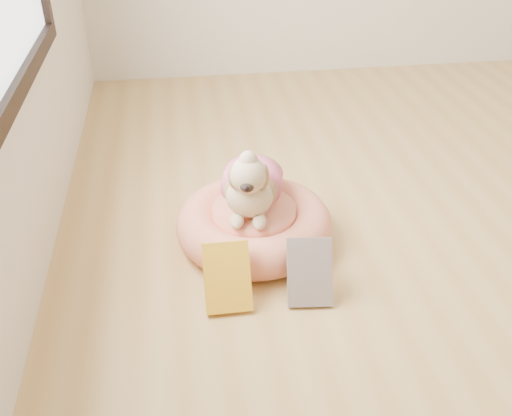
{
  "coord_description": "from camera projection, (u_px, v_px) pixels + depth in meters",
  "views": [
    {
      "loc": [
        -1.49,
        -1.36,
        1.32
      ],
      "look_at": [
        -1.23,
        0.36,
        0.18
      ],
      "focal_mm": 40.0,
      "sensor_mm": 36.0,
      "label": 1
    }
  ],
  "objects": [
    {
      "name": "book_white",
      "position": [
        310.0,
        272.0,
        1.89
      ],
      "size": [
        0.16,
        0.16,
        0.21
      ],
      "primitive_type": "cube",
      "rotation": [
        -0.56,
        0.0,
        -0.11
      ],
      "color": "silver",
      "rests_on": "floor"
    },
    {
      "name": "pet_bed",
      "position": [
        254.0,
        224.0,
        2.18
      ],
      "size": [
        0.59,
        0.59,
        0.15
      ],
      "color": "#FD8463",
      "rests_on": "floor"
    },
    {
      "name": "book_yellow",
      "position": [
        227.0,
        277.0,
        1.87
      ],
      "size": [
        0.15,
        0.15,
        0.21
      ],
      "primitive_type": "cube",
      "rotation": [
        -0.58,
        0.0,
        -0.0
      ],
      "color": "#FBFF1A",
      "rests_on": "floor"
    },
    {
      "name": "dog",
      "position": [
        251.0,
        172.0,
        2.06
      ],
      "size": [
        0.35,
        0.45,
        0.29
      ],
      "primitive_type": null,
      "rotation": [
        0.0,
        0.0,
        -0.22
      ],
      "color": "brown",
      "rests_on": "pet_bed"
    }
  ]
}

